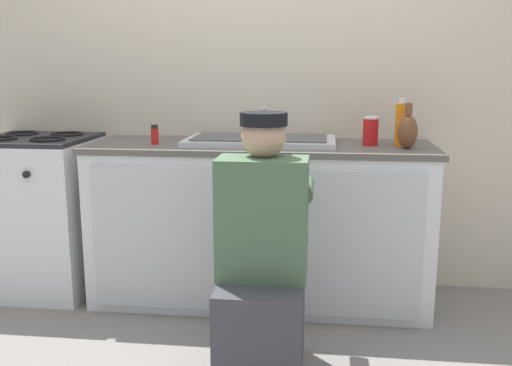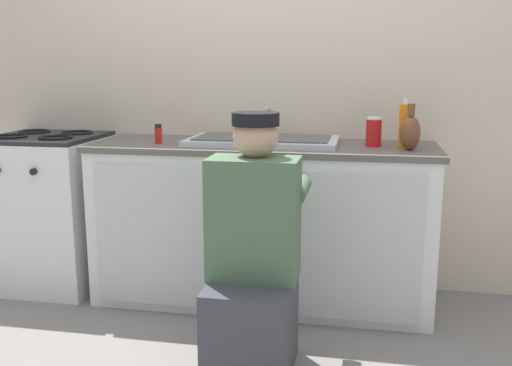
{
  "view_description": "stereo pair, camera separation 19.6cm",
  "coord_description": "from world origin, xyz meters",
  "px_view_note": "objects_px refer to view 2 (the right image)",
  "views": [
    {
      "loc": [
        0.34,
        -2.74,
        1.29
      ],
      "look_at": [
        0.0,
        0.1,
        0.71
      ],
      "focal_mm": 40.0,
      "sensor_mm": 36.0,
      "label": 1
    },
    {
      "loc": [
        0.54,
        -2.71,
        1.29
      ],
      "look_at": [
        0.0,
        0.1,
        0.71
      ],
      "focal_mm": 40.0,
      "sensor_mm": 36.0,
      "label": 2
    }
  ],
  "objects_px": {
    "soap_bottle_orange": "(405,125)",
    "soda_cup_red": "(374,132)",
    "stove_range": "(50,210)",
    "plumber_person": "(253,265)",
    "vase_decorative": "(410,132)",
    "spice_bottle_red": "(158,134)",
    "sink_double_basin": "(263,140)"
  },
  "relations": [
    {
      "from": "stove_range",
      "to": "spice_bottle_red",
      "type": "relative_size",
      "value": 8.69
    },
    {
      "from": "stove_range",
      "to": "plumber_person",
      "type": "xyz_separation_m",
      "value": [
        1.38,
        -0.74,
        0.01
      ]
    },
    {
      "from": "stove_range",
      "to": "plumber_person",
      "type": "height_order",
      "value": "plumber_person"
    },
    {
      "from": "sink_double_basin",
      "to": "soap_bottle_orange",
      "type": "bearing_deg",
      "value": 0.88
    },
    {
      "from": "soap_bottle_orange",
      "to": "soda_cup_red",
      "type": "bearing_deg",
      "value": -178.19
    },
    {
      "from": "sink_double_basin",
      "to": "soap_bottle_orange",
      "type": "xyz_separation_m",
      "value": [
        0.74,
        0.01,
        0.09
      ]
    },
    {
      "from": "spice_bottle_red",
      "to": "vase_decorative",
      "type": "bearing_deg",
      "value": -0.34
    },
    {
      "from": "spice_bottle_red",
      "to": "vase_decorative",
      "type": "relative_size",
      "value": 0.46
    },
    {
      "from": "plumber_person",
      "to": "spice_bottle_red",
      "type": "relative_size",
      "value": 10.52
    },
    {
      "from": "soap_bottle_orange",
      "to": "sink_double_basin",
      "type": "bearing_deg",
      "value": -179.12
    },
    {
      "from": "sink_double_basin",
      "to": "soap_bottle_orange",
      "type": "relative_size",
      "value": 3.2
    },
    {
      "from": "plumber_person",
      "to": "vase_decorative",
      "type": "bearing_deg",
      "value": 43.89
    },
    {
      "from": "plumber_person",
      "to": "sink_double_basin",
      "type": "bearing_deg",
      "value": 96.93
    },
    {
      "from": "soap_bottle_orange",
      "to": "spice_bottle_red",
      "type": "height_order",
      "value": "soap_bottle_orange"
    },
    {
      "from": "soda_cup_red",
      "to": "vase_decorative",
      "type": "distance_m",
      "value": 0.21
    },
    {
      "from": "soap_bottle_orange",
      "to": "vase_decorative",
      "type": "height_order",
      "value": "soap_bottle_orange"
    },
    {
      "from": "stove_range",
      "to": "sink_double_basin",
      "type": "bearing_deg",
      "value": 0.1
    },
    {
      "from": "soda_cup_red",
      "to": "spice_bottle_red",
      "type": "relative_size",
      "value": 1.45
    },
    {
      "from": "plumber_person",
      "to": "soap_bottle_orange",
      "type": "xyz_separation_m",
      "value": [
        0.65,
        0.76,
        0.53
      ]
    },
    {
      "from": "stove_range",
      "to": "spice_bottle_red",
      "type": "bearing_deg",
      "value": -7.27
    },
    {
      "from": "soda_cup_red",
      "to": "spice_bottle_red",
      "type": "bearing_deg",
      "value": -174.9
    },
    {
      "from": "sink_double_basin",
      "to": "spice_bottle_red",
      "type": "xyz_separation_m",
      "value": [
        -0.56,
        -0.1,
        0.03
      ]
    },
    {
      "from": "stove_range",
      "to": "vase_decorative",
      "type": "xyz_separation_m",
      "value": [
        2.05,
        -0.1,
        0.52
      ]
    },
    {
      "from": "soap_bottle_orange",
      "to": "spice_bottle_red",
      "type": "xyz_separation_m",
      "value": [
        -1.3,
        -0.11,
        -0.06
      ]
    },
    {
      "from": "soap_bottle_orange",
      "to": "spice_bottle_red",
      "type": "bearing_deg",
      "value": -175.29
    },
    {
      "from": "plumber_person",
      "to": "vase_decorative",
      "type": "relative_size",
      "value": 4.8
    },
    {
      "from": "sink_double_basin",
      "to": "stove_range",
      "type": "height_order",
      "value": "sink_double_basin"
    },
    {
      "from": "soda_cup_red",
      "to": "spice_bottle_red",
      "type": "height_order",
      "value": "soda_cup_red"
    },
    {
      "from": "stove_range",
      "to": "spice_bottle_red",
      "type": "distance_m",
      "value": 0.88
    },
    {
      "from": "plumber_person",
      "to": "vase_decorative",
      "type": "xyz_separation_m",
      "value": [
        0.67,
        0.64,
        0.51
      ]
    },
    {
      "from": "sink_double_basin",
      "to": "soap_bottle_orange",
      "type": "height_order",
      "value": "soap_bottle_orange"
    },
    {
      "from": "stove_range",
      "to": "soap_bottle_orange",
      "type": "bearing_deg",
      "value": 0.38
    }
  ]
}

